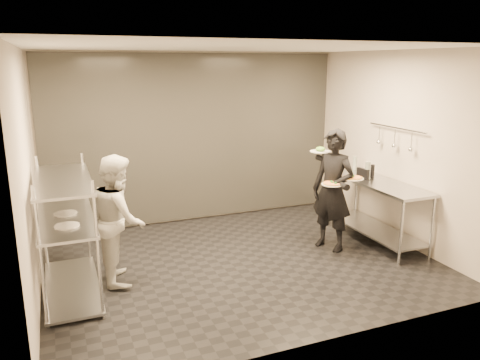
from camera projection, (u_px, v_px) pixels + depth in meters
name	position (u px, v px, depth m)	size (l,w,h in m)	color
room_shell	(212.00, 146.00, 7.03)	(5.00, 4.00, 2.80)	black
pass_rack	(67.00, 229.00, 5.35)	(0.60, 1.60, 1.50)	silver
prep_counter	(377.00, 201.00, 6.95)	(0.60, 1.80, 0.92)	silver
utensil_rail	(395.00, 138.00, 6.81)	(0.07, 1.20, 0.31)	silver
waiter	(333.00, 190.00, 6.60)	(0.63, 0.41, 1.73)	black
chef	(119.00, 219.00, 5.65)	(0.76, 0.60, 1.57)	silver
pizza_plate_near	(332.00, 184.00, 6.39)	(0.29, 0.29, 0.05)	white
pizza_plate_far	(353.00, 178.00, 6.44)	(0.30, 0.30, 0.05)	white
salad_plate	(320.00, 150.00, 6.67)	(0.30, 0.30, 0.07)	white
pos_monitor	(363.00, 174.00, 7.00)	(0.04, 0.22, 0.16)	black
bottle_green	(367.00, 171.00, 6.95)	(0.08, 0.08, 0.27)	gray
bottle_clear	(355.00, 163.00, 7.61)	(0.07, 0.07, 0.22)	gray
bottle_dark	(372.00, 171.00, 7.07)	(0.06, 0.06, 0.21)	black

